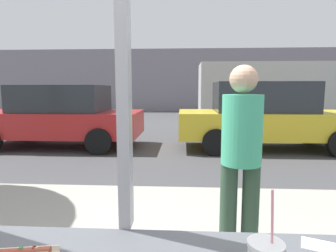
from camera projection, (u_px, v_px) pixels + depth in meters
The scene contains 9 objects.
ground_plane at pixel (176, 138), 9.19m from camera, with size 60.00×60.00×0.00m, color #424244.
sidewalk_strip at pixel (159, 239), 2.84m from camera, with size 16.00×2.80×0.11m, color #9E998E.
window_wall at pixel (123, 26), 1.11m from camera, with size 2.83×0.20×2.90m.
building_facade_far at pixel (181, 81), 20.44m from camera, with size 28.00×1.20×4.38m, color gray.
napkin_wrapper at pixel (319, 246), 1.05m from camera, with size 0.12×0.09×0.00m, color white.
parked_car_red at pixel (60, 116), 7.66m from camera, with size 4.41×1.99×1.66m.
parked_car_yellow at pixel (266, 116), 7.35m from camera, with size 4.62×1.89×1.74m.
box_truck at pixel (280, 90), 12.67m from camera, with size 7.33×2.44×2.70m.
pedestrian at pixel (241, 153), 2.28m from camera, with size 0.32×0.32×1.63m.
Camera 1 is at (0.24, -1.06, 1.55)m, focal length 30.27 mm.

